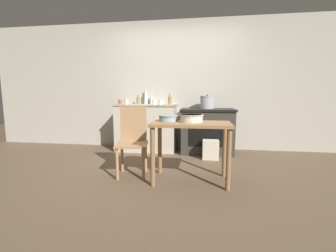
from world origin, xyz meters
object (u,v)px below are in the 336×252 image
at_px(stock_pot, 207,102).
at_px(cup_right, 161,102).
at_px(cup_center, 120,102).
at_px(mixing_bowl_large, 191,118).
at_px(mixing_bowl_small, 169,118).
at_px(flour_sack, 211,150).
at_px(bottle_left, 170,100).
at_px(chair, 133,139).
at_px(bottle_center_left, 138,100).
at_px(work_table, 191,134).
at_px(bottle_far_left, 146,98).
at_px(bottle_mid_left, 152,100).
at_px(cup_center_right, 154,102).
at_px(cup_mid_right, 126,102).
at_px(stove, 207,131).

bearing_deg(stock_pot, cup_right, -168.23).
bearing_deg(cup_center, mixing_bowl_large, -42.78).
bearing_deg(stock_pot, mixing_bowl_small, -109.95).
bearing_deg(flour_sack, bottle_left, 146.02).
relative_size(chair, bottle_center_left, 4.97).
xyz_separation_m(flour_sack, cup_center, (-1.69, 0.29, 0.79)).
bearing_deg(cup_center, work_table, -43.87).
height_order(bottle_far_left, bottle_mid_left, bottle_far_left).
relative_size(mixing_bowl_large, cup_center, 3.34).
distance_m(stock_pot, mixing_bowl_small, 1.53).
distance_m(flour_sack, cup_center_right, 1.36).
xyz_separation_m(work_table, cup_mid_right, (-1.28, 1.33, 0.36)).
distance_m(cup_center_right, cup_right, 0.13).
relative_size(mixing_bowl_large, bottle_center_left, 1.62).
relative_size(bottle_center_left, cup_mid_right, 1.76).
bearing_deg(bottle_mid_left, bottle_center_left, -166.21).
bearing_deg(stove, bottle_mid_left, 168.79).
relative_size(flour_sack, mixing_bowl_small, 1.25).
bearing_deg(work_table, bottle_mid_left, 116.73).
bearing_deg(work_table, cup_right, 114.66).
bearing_deg(cup_center_right, work_table, -61.42).
distance_m(stock_pot, bottle_center_left, 1.37).
xyz_separation_m(bottle_far_left, cup_right, (0.38, -0.39, -0.07)).
relative_size(bottle_center_left, cup_right, 2.17).
distance_m(stove, mixing_bowl_small, 1.55).
height_order(stock_pot, bottle_far_left, bottle_far_left).
distance_m(work_table, bottle_center_left, 2.06).
relative_size(mixing_bowl_large, cup_mid_right, 2.85).
distance_m(mixing_bowl_large, bottle_mid_left, 1.91).
distance_m(stove, cup_right, 1.03).
distance_m(mixing_bowl_small, bottle_mid_left, 1.74).
height_order(cup_mid_right, cup_right, cup_mid_right).
relative_size(bottle_left, cup_mid_right, 1.94).
relative_size(flour_sack, mixing_bowl_large, 1.10).
bearing_deg(mixing_bowl_large, cup_center_right, 119.49).
relative_size(cup_mid_right, cup_right, 1.23).
distance_m(cup_center, cup_mid_right, 0.12).
relative_size(bottle_mid_left, cup_right, 2.19).
bearing_deg(chair, cup_right, 73.20).
bearing_deg(cup_center, mixing_bowl_small, -48.13).
height_order(stove, bottle_left, bottle_left).
bearing_deg(cup_right, mixing_bowl_small, -75.13).
distance_m(mixing_bowl_large, mixing_bowl_small, 0.30).
relative_size(bottle_center_left, cup_center_right, 1.83).
bearing_deg(bottle_center_left, chair, -77.03).
bearing_deg(bottle_mid_left, stove, -11.21).
distance_m(work_table, stock_pot, 1.59).
height_order(chair, mixing_bowl_small, chair).
bearing_deg(stock_pot, flour_sack, -82.55).
height_order(work_table, mixing_bowl_small, mixing_bowl_small).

